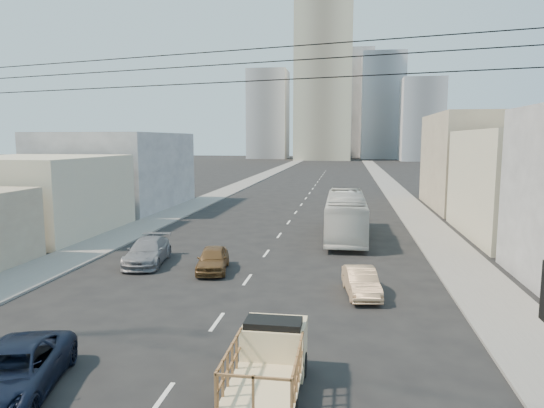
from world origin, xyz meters
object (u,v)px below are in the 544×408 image
(sedan_tan, at_px, (361,282))
(navy_pickup, at_px, (12,372))
(flatbed_pickup, at_px, (269,358))
(sedan_grey, at_px, (148,251))
(sedan_brown, at_px, (213,259))
(city_bus, at_px, (346,215))

(sedan_tan, bearing_deg, navy_pickup, -141.33)
(sedan_tan, bearing_deg, flatbed_pickup, -114.93)
(navy_pickup, relative_size, sedan_grey, 1.00)
(navy_pickup, bearing_deg, flatbed_pickup, -4.50)
(sedan_brown, bearing_deg, sedan_tan, -29.98)
(city_bus, bearing_deg, flatbed_pickup, -95.67)
(city_bus, relative_size, sedan_grey, 2.37)
(flatbed_pickup, relative_size, navy_pickup, 0.87)
(city_bus, distance_m, sedan_tan, 13.82)
(sedan_grey, bearing_deg, city_bus, 31.38)
(city_bus, distance_m, sedan_grey, 15.12)
(sedan_brown, height_order, sedan_tan, sedan_brown)
(flatbed_pickup, bearing_deg, sedan_grey, 124.95)
(sedan_brown, bearing_deg, flatbed_pickup, -76.89)
(city_bus, height_order, sedan_tan, city_bus)
(sedan_brown, bearing_deg, city_bus, 46.50)
(navy_pickup, height_order, sedan_grey, sedan_grey)
(sedan_tan, relative_size, sedan_grey, 0.76)
(flatbed_pickup, height_order, sedan_brown, flatbed_pickup)
(sedan_tan, height_order, sedan_grey, sedan_grey)
(sedan_tan, xyz_separation_m, sedan_grey, (-12.32, 4.02, 0.10))
(flatbed_pickup, xyz_separation_m, navy_pickup, (-7.21, -1.24, -0.39))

